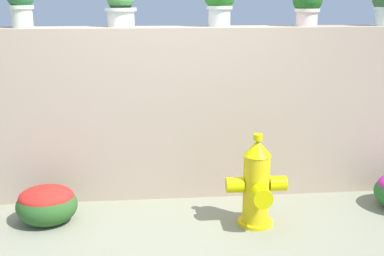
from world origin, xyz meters
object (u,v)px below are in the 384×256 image
fire_hydrant (257,185)px  flower_bush_right (47,203)px  potted_plant_2 (120,3)px  potted_plant_4 (308,1)px

fire_hydrant → flower_bush_right: 1.82m
potted_plant_2 → fire_hydrant: bearing=-38.0°
potted_plant_2 → potted_plant_4: potted_plant_4 is taller
potted_plant_2 → flower_bush_right: potted_plant_2 is taller
potted_plant_2 → fire_hydrant: (1.13, -0.88, -1.50)m
potted_plant_4 → fire_hydrant: (-0.62, -0.82, -1.52)m
fire_hydrant → potted_plant_2: bearing=142.0°
potted_plant_2 → fire_hydrant: 2.07m
potted_plant_2 → flower_bush_right: bearing=-135.1°
potted_plant_2 → flower_bush_right: (-0.67, -0.66, -1.68)m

